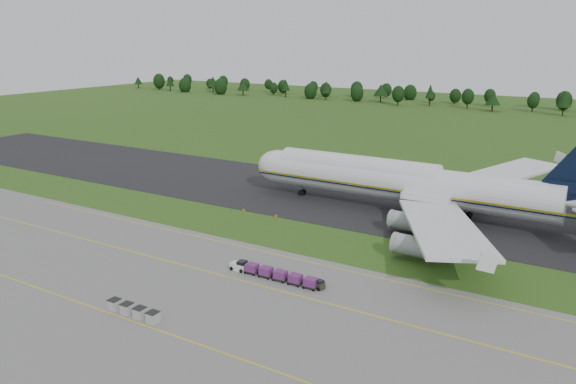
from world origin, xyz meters
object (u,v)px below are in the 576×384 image
Objects in this scene: aircraft at (410,183)px; uld_row at (133,311)px; edge_markers at (259,213)px; baggage_train at (272,273)px; utility_cart at (318,285)px.

uld_row is (-16.15, -64.25, -5.73)m from aircraft.
uld_row reaches higher than edge_markers.
uld_row is at bearing -77.17° from edge_markers.
aircraft is at bearing 81.34° from baggage_train.
utility_cart is (7.92, 0.52, -0.32)m from baggage_train.
aircraft is 36.32× the size of utility_cart.
baggage_train is 33.06m from edge_markers.
uld_row reaches higher than utility_cart.
uld_row is 1.00× the size of edge_markers.
baggage_train is 7.94m from utility_cart.
utility_cart is 26.83m from uld_row.
baggage_train is (-6.74, -44.28, -5.62)m from aircraft.
utility_cart is at bearing -88.46° from aircraft.
edge_markers is (-19.95, 26.35, -0.65)m from baggage_train.
baggage_train is at bearing -52.87° from edge_markers.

